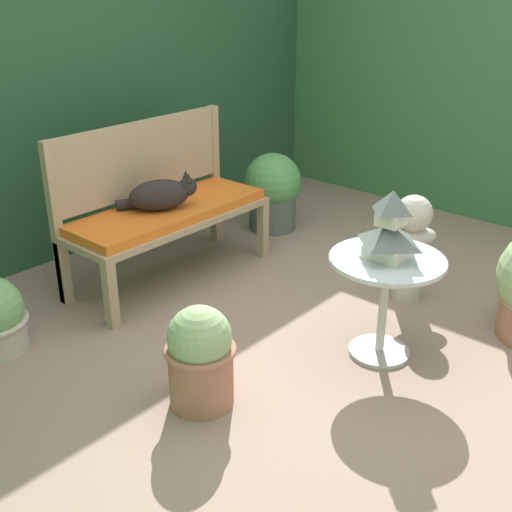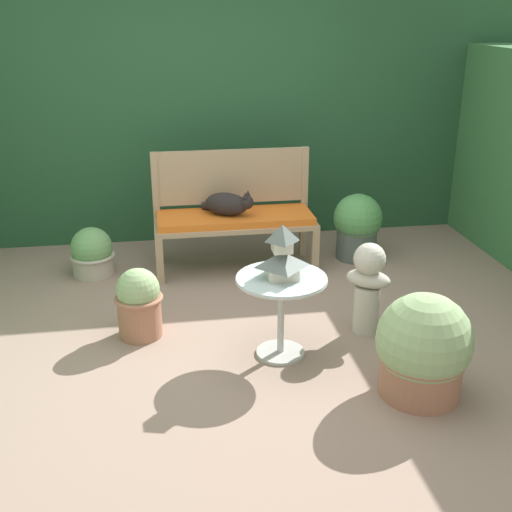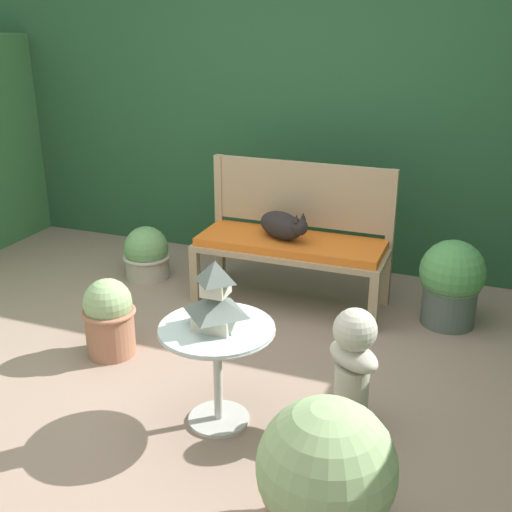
% 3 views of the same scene
% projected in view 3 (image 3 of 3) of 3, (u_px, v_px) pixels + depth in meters
% --- Properties ---
extents(ground, '(30.00, 30.00, 0.00)m').
position_uv_depth(ground, '(189.00, 383.00, 3.62)').
color(ground, gray).
extents(foliage_hedge_back, '(6.40, 0.81, 2.24)m').
position_uv_depth(foliage_hedge_back, '(315.00, 118.00, 5.34)').
color(foliage_hedge_back, '#234C2D').
rests_on(foliage_hedge_back, ground).
extents(garden_bench, '(1.34, 0.51, 0.48)m').
position_uv_depth(garden_bench, '(291.00, 248.00, 4.47)').
color(garden_bench, tan).
rests_on(garden_bench, ground).
extents(bench_backrest, '(1.34, 0.06, 0.98)m').
position_uv_depth(bench_backrest, '(302.00, 202.00, 4.57)').
color(bench_backrest, tan).
rests_on(bench_backrest, ground).
extents(cat, '(0.42, 0.38, 0.22)m').
position_uv_depth(cat, '(283.00, 225.00, 4.42)').
color(cat, black).
rests_on(cat, garden_bench).
extents(patio_table, '(0.57, 0.57, 0.54)m').
position_uv_depth(patio_table, '(217.00, 348.00, 3.15)').
color(patio_table, '#B7B7B2').
rests_on(patio_table, ground).
extents(pagoda_birdhouse, '(0.25, 0.25, 0.34)m').
position_uv_depth(pagoda_birdhouse, '(216.00, 299.00, 3.05)').
color(pagoda_birdhouse, beige).
rests_on(pagoda_birdhouse, patio_table).
extents(garden_bust, '(0.34, 0.32, 0.65)m').
position_uv_depth(garden_bust, '(353.00, 362.00, 3.13)').
color(garden_bust, '#B7B2A3').
rests_on(garden_bust, ground).
extents(potted_plant_hedge_corner, '(0.37, 0.37, 0.41)m').
position_uv_depth(potted_plant_hedge_corner, '(147.00, 254.00, 4.99)').
color(potted_plant_hedge_corner, '#ADA393').
rests_on(potted_plant_hedge_corner, ground).
extents(potted_plant_table_far, '(0.55, 0.55, 0.62)m').
position_uv_depth(potted_plant_table_far, '(326.00, 480.00, 2.46)').
color(potted_plant_table_far, '#9E664C').
rests_on(potted_plant_table_far, ground).
extents(potted_plant_path_edge, '(0.33, 0.33, 0.49)m').
position_uv_depth(potted_plant_path_edge, '(109.00, 317.00, 3.85)').
color(potted_plant_path_edge, '#9E664C').
rests_on(potted_plant_path_edge, ground).
extents(potted_plant_patio_mid, '(0.43, 0.43, 0.58)m').
position_uv_depth(potted_plant_patio_mid, '(451.00, 282.00, 4.21)').
color(potted_plant_patio_mid, '#4C5651').
rests_on(potted_plant_patio_mid, ground).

